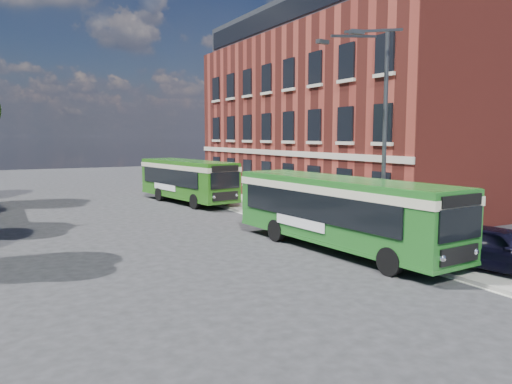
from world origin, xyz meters
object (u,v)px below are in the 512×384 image
street_lamp (378,135)px  parked_car (500,249)px  bus_front (339,207)px  bus_rear (187,177)px

street_lamp → parked_car: (0.93, -5.22, -3.86)m
street_lamp → parked_car: 6.55m
street_lamp → bus_front: bearing=166.9°
bus_front → bus_rear: (-0.41, 17.10, -0.00)m
bus_rear → street_lamp: bearing=-83.3°
street_lamp → bus_rear: size_ratio=0.89×
parked_car → bus_front: bearing=102.7°
bus_rear → parked_car: 22.90m
bus_front → bus_rear: same height
bus_front → parked_car: 6.22m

